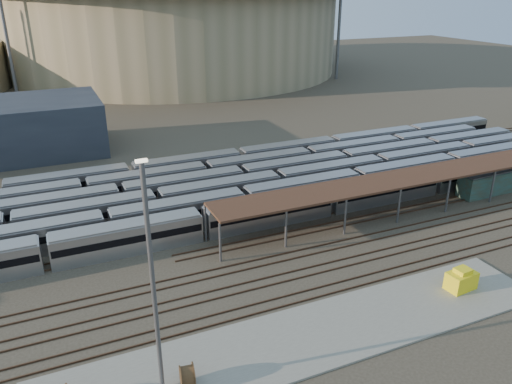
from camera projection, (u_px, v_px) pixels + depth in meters
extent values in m
plane|color=#383026|center=(286.00, 253.00, 60.73)|extent=(420.00, 420.00, 0.00)
cube|color=gray|center=(311.00, 336.00, 46.17)|extent=(50.00, 9.00, 0.20)
cube|color=#A9A9AE|center=(202.00, 224.00, 63.82)|extent=(112.00, 2.90, 3.60)
cube|color=#A9A9AE|center=(244.00, 203.00, 70.15)|extent=(112.00, 2.90, 3.60)
cube|color=#A9A9AE|center=(278.00, 184.00, 76.47)|extent=(112.00, 2.90, 3.60)
cube|color=#A9A9AE|center=(243.00, 179.00, 78.45)|extent=(112.00, 2.90, 3.60)
cube|color=#A9A9AE|center=(207.00, 175.00, 80.30)|extent=(112.00, 2.90, 3.60)
cube|color=#A9A9AE|center=(240.00, 161.00, 86.64)|extent=(112.00, 2.90, 3.60)
cylinder|color=#56575B|center=(220.00, 242.00, 57.89)|extent=(0.30, 0.30, 5.00)
cylinder|color=#56575B|center=(205.00, 224.00, 62.45)|extent=(0.30, 0.30, 5.00)
cylinder|color=#56575B|center=(286.00, 229.00, 61.08)|extent=(0.30, 0.30, 5.00)
cylinder|color=#56575B|center=(267.00, 212.00, 65.63)|extent=(0.30, 0.30, 5.00)
cylinder|color=#56575B|center=(345.00, 217.00, 64.26)|extent=(0.30, 0.30, 5.00)
cylinder|color=#56575B|center=(324.00, 201.00, 68.82)|extent=(0.30, 0.30, 5.00)
cylinder|color=#56575B|center=(399.00, 206.00, 67.44)|extent=(0.30, 0.30, 5.00)
cylinder|color=#56575B|center=(375.00, 192.00, 72.00)|extent=(0.30, 0.30, 5.00)
cylinder|color=#56575B|center=(448.00, 196.00, 70.63)|extent=(0.30, 0.30, 5.00)
cylinder|color=#56575B|center=(422.00, 183.00, 75.19)|extent=(0.30, 0.30, 5.00)
cylinder|color=#56575B|center=(492.00, 187.00, 73.81)|extent=(0.30, 0.30, 5.00)
cylinder|color=#56575B|center=(465.00, 175.00, 78.37)|extent=(0.30, 0.30, 5.00)
cylinder|color=#56575B|center=(505.00, 167.00, 81.56)|extent=(0.30, 0.30, 5.00)
cube|color=#362316|center=(413.00, 176.00, 70.29)|extent=(60.00, 6.00, 0.30)
cube|color=#4C3323|center=(293.00, 259.00, 59.22)|extent=(170.00, 0.12, 0.18)
cube|color=#4C3323|center=(287.00, 253.00, 60.49)|extent=(170.00, 0.12, 0.18)
cube|color=#4C3323|center=(309.00, 275.00, 55.84)|extent=(170.00, 0.12, 0.18)
cube|color=#4C3323|center=(303.00, 269.00, 57.11)|extent=(170.00, 0.12, 0.18)
cube|color=#4C3323|center=(328.00, 294.00, 52.47)|extent=(170.00, 0.12, 0.18)
cube|color=#4C3323|center=(321.00, 287.00, 53.73)|extent=(170.00, 0.12, 0.18)
cylinder|color=gray|center=(175.00, 31.00, 182.78)|extent=(116.00, 116.00, 28.00)
cylinder|color=#56575B|center=(6.00, 32.00, 135.48)|extent=(1.00, 1.00, 36.00)
cylinder|color=#56575B|center=(339.00, 24.00, 164.19)|extent=(1.00, 1.00, 36.00)
cylinder|color=#56575B|center=(68.00, 19.00, 185.11)|extent=(1.00, 1.00, 36.00)
cube|color=#225551|center=(499.00, 181.00, 78.04)|extent=(14.82, 3.19, 3.44)
cylinder|color=brown|center=(187.00, 376.00, 40.07)|extent=(1.34, 2.07, 1.93)
cylinder|color=#56575B|center=(153.00, 287.00, 36.42)|extent=(0.36, 0.36, 19.25)
cube|color=#FFF2CC|center=(141.00, 161.00, 32.66)|extent=(0.81, 0.31, 0.20)
cube|color=yellow|center=(461.00, 281.00, 52.88)|extent=(3.28, 2.22, 1.95)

